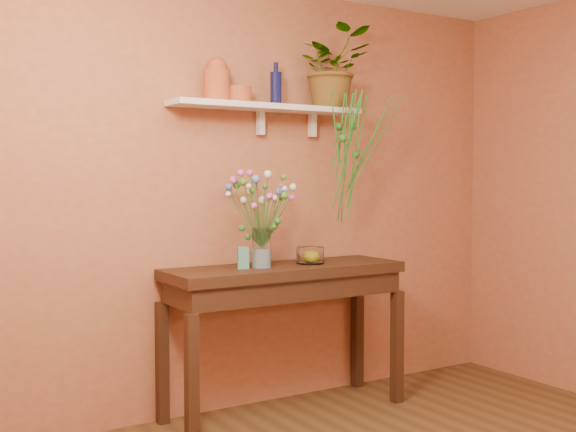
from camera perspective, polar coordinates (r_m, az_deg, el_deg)
room at (r=3.09m, az=15.37°, el=0.57°), size 4.04×4.04×2.70m
sideboard at (r=4.55m, az=-0.24°, el=-5.59°), size 1.53×0.49×0.93m
wall_shelf at (r=4.62m, az=-1.51°, el=8.46°), size 1.30×0.24×0.19m
terracotta_jug at (r=4.48m, az=-5.63°, el=10.57°), size 0.19×0.19×0.27m
terracotta_pot at (r=4.54m, az=-3.93°, el=9.48°), size 0.22×0.22×0.10m
blue_bottle at (r=4.66m, az=-0.96°, el=10.05°), size 0.09×0.09×0.27m
spider_plant at (r=4.90m, az=3.54°, el=11.52°), size 0.56×0.51×0.53m
plant_fronds at (r=4.75m, az=4.92°, el=5.93°), size 0.62×0.35×0.84m
glass_vase at (r=4.40m, az=-2.10°, el=-2.75°), size 0.12×0.12×0.24m
bouquet at (r=4.39m, az=-2.19°, el=1.36°), size 0.48×0.43×0.48m
glass_bowl at (r=4.62m, az=1.77°, el=-3.16°), size 0.18×0.18×0.11m
lemon at (r=4.63m, az=1.83°, el=-3.18°), size 0.08×0.08×0.08m
carton at (r=4.36m, az=-3.55°, el=-3.31°), size 0.08×0.07×0.13m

